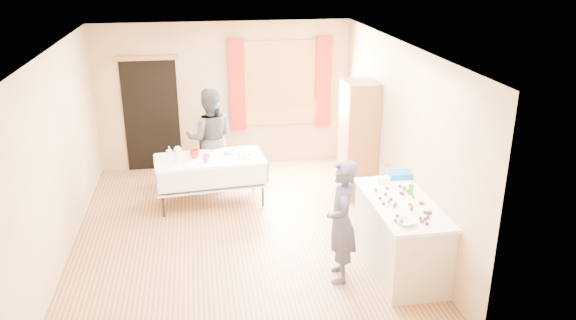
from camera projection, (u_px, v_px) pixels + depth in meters
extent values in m
cube|color=#9E7047|center=(240.00, 233.00, 7.92)|extent=(4.50, 5.50, 0.02)
cube|color=white|center=(233.00, 46.00, 7.00)|extent=(4.50, 5.50, 0.02)
cube|color=tan|center=(225.00, 96.00, 10.01)|extent=(4.50, 0.02, 2.60)
cube|color=tan|center=(261.00, 247.00, 4.91)|extent=(4.50, 0.02, 2.60)
cube|color=tan|center=(58.00, 155.00, 7.11)|extent=(0.02, 5.50, 2.60)
cube|color=tan|center=(399.00, 137.00, 7.80)|extent=(0.02, 5.50, 2.60)
cube|color=olive|center=(280.00, 83.00, 10.05)|extent=(1.32, 0.06, 1.52)
cube|color=white|center=(280.00, 83.00, 10.04)|extent=(1.20, 0.02, 1.40)
cube|color=maroon|center=(237.00, 85.00, 9.89)|extent=(0.28, 0.06, 1.65)
cube|color=maroon|center=(323.00, 82.00, 10.12)|extent=(0.28, 0.06, 1.65)
cube|color=black|center=(152.00, 115.00, 9.89)|extent=(0.95, 0.04, 2.00)
cube|color=olive|center=(146.00, 58.00, 9.50)|extent=(1.05, 0.06, 0.08)
cube|color=#915933|center=(358.00, 140.00, 8.84)|extent=(0.50, 0.60, 1.86)
cube|color=beige|center=(400.00, 237.00, 6.89)|extent=(0.71, 1.58, 0.86)
cube|color=white|center=(403.00, 203.00, 6.73)|extent=(0.78, 1.64, 0.04)
cube|color=white|center=(210.00, 159.00, 8.60)|extent=(1.69, 0.96, 0.04)
cube|color=black|center=(209.00, 156.00, 9.57)|extent=(0.50, 0.50, 0.06)
cube|color=black|center=(211.00, 138.00, 9.65)|extent=(0.40, 0.15, 0.58)
imported|color=#2B2D49|center=(341.00, 222.00, 6.56)|extent=(0.67, 0.54, 1.51)
imported|color=black|center=(211.00, 138.00, 9.21)|extent=(0.91, 0.76, 1.68)
cylinder|color=#168625|center=(411.00, 190.00, 6.90)|extent=(0.08, 0.08, 0.12)
imported|color=white|center=(406.00, 222.00, 6.15)|extent=(0.28, 0.28, 0.05)
cube|color=white|center=(383.00, 180.00, 7.24)|extent=(0.16, 0.12, 0.08)
cube|color=blue|center=(400.00, 175.00, 7.41)|extent=(0.31, 0.21, 0.08)
cylinder|color=silver|center=(178.00, 155.00, 8.38)|extent=(0.14, 0.14, 0.22)
imported|color=#AD1C15|center=(195.00, 154.00, 8.58)|extent=(0.23, 0.23, 0.12)
imported|color=red|center=(206.00, 158.00, 8.41)|extent=(0.16, 0.16, 0.11)
imported|color=white|center=(229.00, 152.00, 8.77)|extent=(0.26, 0.26, 0.06)
cube|color=white|center=(244.00, 157.00, 8.61)|extent=(0.31, 0.25, 0.02)
imported|color=white|center=(169.00, 152.00, 8.60)|extent=(0.13, 0.13, 0.17)
sphere|color=#3F2314|center=(412.00, 206.00, 6.56)|extent=(0.04, 0.04, 0.04)
sphere|color=#391E11|center=(400.00, 186.00, 7.10)|extent=(0.04, 0.04, 0.04)
sphere|color=#391E11|center=(405.00, 189.00, 7.01)|extent=(0.04, 0.04, 0.04)
sphere|color=#391E11|center=(421.00, 218.00, 6.26)|extent=(0.04, 0.04, 0.04)
sphere|color=#391E11|center=(380.00, 198.00, 6.76)|extent=(0.04, 0.04, 0.04)
sphere|color=#391E11|center=(391.00, 199.00, 6.73)|extent=(0.04, 0.04, 0.04)
sphere|color=#3F2314|center=(422.00, 221.00, 6.18)|extent=(0.04, 0.04, 0.04)
sphere|color=#391E11|center=(427.00, 223.00, 6.13)|extent=(0.04, 0.04, 0.04)
sphere|color=#391E11|center=(376.00, 190.00, 6.98)|extent=(0.04, 0.04, 0.04)
sphere|color=#391E11|center=(422.00, 221.00, 6.18)|extent=(0.04, 0.04, 0.04)
sphere|color=#391E11|center=(430.00, 212.00, 6.39)|extent=(0.04, 0.04, 0.04)
sphere|color=#391E11|center=(408.00, 191.00, 6.96)|extent=(0.04, 0.04, 0.04)
sphere|color=#3F2314|center=(413.00, 197.00, 6.80)|extent=(0.04, 0.04, 0.04)
sphere|color=#391E11|center=(387.00, 188.00, 7.05)|extent=(0.04, 0.04, 0.04)
sphere|color=#391E11|center=(425.00, 212.00, 6.39)|extent=(0.04, 0.04, 0.04)
sphere|color=#391E11|center=(403.00, 194.00, 6.88)|extent=(0.04, 0.04, 0.04)
sphere|color=#391E11|center=(395.00, 204.00, 6.61)|extent=(0.04, 0.04, 0.04)
sphere|color=#391E11|center=(428.00, 217.00, 6.28)|extent=(0.04, 0.04, 0.04)
sphere|color=#3F2314|center=(423.00, 203.00, 6.63)|extent=(0.04, 0.04, 0.04)
sphere|color=#391E11|center=(412.00, 209.00, 6.47)|extent=(0.04, 0.04, 0.04)
sphere|color=#391E11|center=(397.00, 216.00, 6.30)|extent=(0.04, 0.04, 0.04)
sphere|color=#391E11|center=(404.00, 188.00, 7.05)|extent=(0.04, 0.04, 0.04)
sphere|color=#391E11|center=(420.00, 203.00, 6.63)|extent=(0.04, 0.04, 0.04)
sphere|color=#391E11|center=(410.00, 204.00, 6.59)|extent=(0.04, 0.04, 0.04)
sphere|color=#3F2314|center=(402.00, 221.00, 6.19)|extent=(0.04, 0.04, 0.04)
sphere|color=#391E11|center=(396.00, 220.00, 6.21)|extent=(0.04, 0.04, 0.04)
sphere|color=#391E11|center=(383.00, 203.00, 6.62)|extent=(0.04, 0.04, 0.04)
sphere|color=#391E11|center=(428.00, 213.00, 6.38)|extent=(0.04, 0.04, 0.04)
sphere|color=#391E11|center=(394.00, 206.00, 6.55)|extent=(0.04, 0.04, 0.04)
sphere|color=#391E11|center=(397.00, 216.00, 6.31)|extent=(0.04, 0.04, 0.04)
sphere|color=#3F2314|center=(389.00, 201.00, 6.67)|extent=(0.04, 0.04, 0.04)
sphere|color=#391E11|center=(425.00, 219.00, 6.24)|extent=(0.04, 0.04, 0.04)
sphere|color=#391E11|center=(401.00, 193.00, 6.91)|extent=(0.04, 0.04, 0.04)
sphere|color=#391E11|center=(386.00, 194.00, 6.88)|extent=(0.04, 0.04, 0.04)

